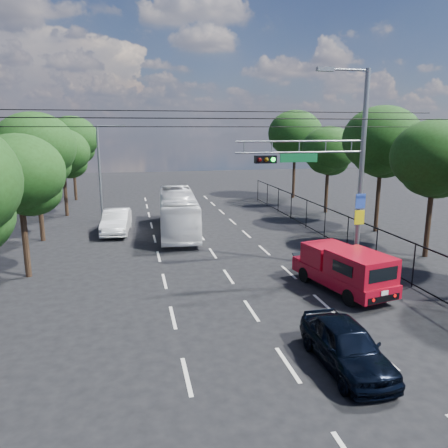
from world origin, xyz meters
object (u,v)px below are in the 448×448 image
object	(u,v)px
signal_mast	(339,163)
red_pickup	(344,268)
white_bus	(178,212)
navy_hatchback	(346,345)
white_van	(116,221)

from	to	relation	value
signal_mast	red_pickup	world-z (taller)	signal_mast
red_pickup	white_bus	size ratio (longest dim) A/B	0.54
white_bus	navy_hatchback	bearing A→B (deg)	-77.03
signal_mast	white_bus	distance (m)	12.27
white_bus	white_van	world-z (taller)	white_bus
signal_mast	white_van	size ratio (longest dim) A/B	2.01
signal_mast	white_van	distance (m)	15.38
navy_hatchback	white_van	size ratio (longest dim) A/B	0.84
signal_mast	red_pickup	distance (m)	5.14
signal_mast	navy_hatchback	size ratio (longest dim) A/B	2.39
white_bus	red_pickup	bearing A→B (deg)	-61.42
white_bus	white_van	size ratio (longest dim) A/B	2.09
red_pickup	white_van	bearing A→B (deg)	127.03
signal_mast	navy_hatchback	distance (m)	10.27
navy_hatchback	red_pickup	bearing A→B (deg)	63.96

